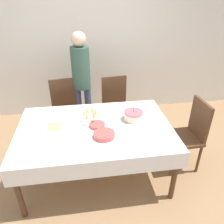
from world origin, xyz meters
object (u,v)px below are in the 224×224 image
Objects in this scene: dining_chair_far_left at (65,107)px; plate_stack_main at (104,135)px; dining_chair_far_right at (116,104)px; plate_stack_dessert at (97,125)px; dining_chair_right_end at (190,132)px; person_standing at (81,75)px; birthday_cake at (133,116)px; champagne_tray at (90,115)px.

dining_chair_far_left is 4.18× the size of plate_stack_main.
dining_chair_far_right is at bearing 74.73° from plate_stack_main.
plate_stack_main is 1.27× the size of plate_stack_dessert.
dining_chair_right_end is 5.29× the size of plate_stack_dessert.
plate_stack_main is (0.50, -1.12, 0.22)m from dining_chair_far_left.
dining_chair_far_left is 0.56m from person_standing.
dining_chair_far_left is at bearing 150.88° from dining_chair_right_end.
plate_stack_dessert is at bearing -82.06° from person_standing.
plate_stack_dessert is (0.44, -0.90, 0.21)m from dining_chair_far_left.
birthday_cake is 1.25× the size of plate_stack_dessert.
dining_chair_far_right is 0.86m from birthday_cake.
person_standing is at bearing 99.29° from plate_stack_main.
plate_stack_dessert is 1.10m from person_standing.
person_standing reaches higher than dining_chair_right_end.
dining_chair_far_left is at bearing 180.00° from dining_chair_far_right.
dining_chair_far_right reaches higher than plate_stack_main.
dining_chair_right_end is at bearing -5.61° from champagne_tray.
dining_chair_far_left is 1.88m from dining_chair_right_end.
plate_stack_main is at bearing -68.27° from champagne_tray.
dining_chair_far_left is at bearing 137.94° from birthday_cake.
person_standing is at bearing 163.21° from dining_chair_far_right.
dining_chair_right_end is 0.59× the size of person_standing.
dining_chair_far_left is 1.03m from plate_stack_dessert.
dining_chair_far_left is at bearing 113.96° from plate_stack_main.
dining_chair_far_right reaches higher than birthday_cake.
dining_chair_right_end is 1.78m from person_standing.
person_standing reaches higher than dining_chair_far_right.
champagne_tray is at bearing 111.73° from plate_stack_main.
dining_chair_far_left reaches higher than plate_stack_dessert.
plate_stack_dessert is at bearing -58.24° from champagne_tray.
dining_chair_far_right reaches higher than plate_stack_dessert.
champagne_tray is 0.17× the size of person_standing.
birthday_cake is 0.47m from plate_stack_dessert.
birthday_cake is at bearing 37.78° from plate_stack_main.
birthday_cake is 0.80× the size of champagne_tray.
birthday_cake is 0.54m from champagne_tray.
dining_chair_far_left is 1.00× the size of dining_chair_right_end.
birthday_cake is at bearing -2.62° from champagne_tray.
dining_chair_far_right is 1.00m from plate_stack_dessert.
plate_stack_dessert is at bearing -112.15° from dining_chair_far_right.
champagne_tray is at bearing 174.39° from dining_chair_right_end.
champagne_tray is (-1.27, 0.13, 0.29)m from dining_chair_right_end.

